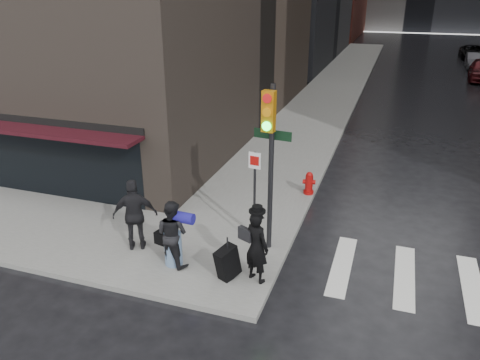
# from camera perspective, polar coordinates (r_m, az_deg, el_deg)

# --- Properties ---
(ground) EXTENTS (140.00, 140.00, 0.00)m
(ground) POSITION_cam_1_polar(r_m,az_deg,el_deg) (12.93, -4.03, -9.87)
(ground) COLOR black
(ground) RESTS_ON ground
(sidewalk_left) EXTENTS (4.00, 50.00, 0.15)m
(sidewalk_left) POSITION_cam_1_polar(r_m,az_deg,el_deg) (37.89, 12.08, 11.76)
(sidewalk_left) COLOR slate
(sidewalk_left) RESTS_ON ground
(storefront) EXTENTS (8.40, 1.11, 2.83)m
(storefront) POSITION_cam_1_polar(r_m,az_deg,el_deg) (17.21, -23.73, 3.42)
(storefront) COLOR black
(storefront) RESTS_ON ground
(man_overcoat) EXTENTS (1.40, 0.91, 2.07)m
(man_overcoat) POSITION_cam_1_polar(r_m,az_deg,el_deg) (11.48, 1.30, -8.39)
(man_overcoat) COLOR black
(man_overcoat) RESTS_ON ground
(man_jeans) EXTENTS (1.27, 0.91, 1.81)m
(man_jeans) POSITION_cam_1_polar(r_m,az_deg,el_deg) (12.20, -8.25, -6.42)
(man_jeans) COLOR black
(man_jeans) RESTS_ON ground
(man_greycoat) EXTENTS (1.30, 0.97, 2.06)m
(man_greycoat) POSITION_cam_1_polar(r_m,az_deg,el_deg) (13.03, -12.67, -4.18)
(man_greycoat) COLOR black
(man_greycoat) RESTS_ON ground
(traffic_light) EXTENTS (1.14, 0.56, 4.57)m
(traffic_light) POSITION_cam_1_polar(r_m,az_deg,el_deg) (11.98, 3.49, 3.91)
(traffic_light) COLOR black
(traffic_light) RESTS_ON ground
(fire_hydrant) EXTENTS (0.46, 0.35, 0.81)m
(fire_hydrant) POSITION_cam_1_polar(r_m,az_deg,el_deg) (16.52, 8.40, -0.49)
(fire_hydrant) COLOR #970A09
(fire_hydrant) RESTS_ON ground
(parked_car_5) EXTENTS (1.57, 4.10, 1.33)m
(parked_car_5) POSITION_cam_1_polar(r_m,az_deg,el_deg) (48.12, 26.72, 12.87)
(parked_car_5) COLOR #434348
(parked_car_5) RESTS_ON ground
(parked_car_6) EXTENTS (2.22, 4.82, 1.34)m
(parked_car_6) POSITION_cam_1_polar(r_m,az_deg,el_deg) (54.35, 26.48, 13.79)
(parked_car_6) COLOR black
(parked_car_6) RESTS_ON ground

